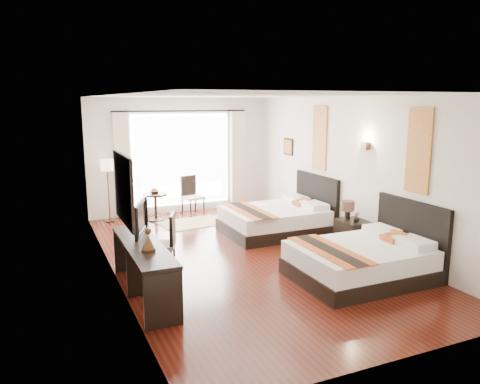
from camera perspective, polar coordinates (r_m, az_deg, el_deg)
name	(u,v)px	position (r m, az deg, el deg)	size (l,w,h in m)	color
floor	(244,256)	(8.39, 0.53, -7.86)	(4.50, 7.50, 0.01)	#37100A
ceiling	(245,96)	(7.94, 0.56, 11.59)	(4.50, 7.50, 0.02)	white
wall_headboard	(351,171)	(9.19, 13.41, 2.52)	(0.01, 7.50, 2.80)	silver
wall_desk	(111,188)	(7.42, -15.45, 0.44)	(0.01, 7.50, 2.80)	silver
wall_window	(181,156)	(11.53, -7.18, 4.41)	(4.50, 0.01, 2.80)	silver
wall_entry	(399,234)	(4.96, 18.76, -4.92)	(4.50, 0.01, 2.80)	silver
window_glass	(181,160)	(11.53, -7.15, 3.91)	(2.40, 0.02, 2.20)	white
sheer_curtain	(182,160)	(11.47, -7.06, 3.88)	(2.30, 0.02, 2.10)	white
drape_left	(122,164)	(11.11, -14.19, 3.29)	(0.35, 0.14, 2.35)	beige
drape_right	(237,158)	(11.93, -0.31, 4.14)	(0.35, 0.14, 2.35)	beige
art_panel_near	(419,151)	(7.85, 20.96, 4.73)	(0.03, 0.50, 1.35)	#913815
art_panel_far	(320,138)	(10.01, 9.68, 6.51)	(0.03, 0.50, 1.35)	#913815
wall_sconce	(365,146)	(8.75, 15.04, 5.46)	(0.10, 0.14, 0.14)	#4E331C
mirror_frame	(123,189)	(6.47, -14.04, 0.35)	(0.04, 1.25, 0.95)	black
mirror_glass	(125,189)	(6.48, -13.82, 0.37)	(0.01, 1.12, 0.82)	white
bed_near	(364,259)	(7.57, 14.91, -7.94)	(2.05, 1.60, 1.15)	black
bed_far	(278,219)	(9.79, 4.66, -3.25)	(2.07, 1.62, 1.17)	black
nightstand	(352,235)	(8.93, 13.55, -5.10)	(0.47, 0.58, 0.55)	black
table_lamp	(348,208)	(8.91, 13.01, -1.86)	(0.25, 0.25, 0.39)	black
vase	(356,222)	(8.77, 13.96, -3.52)	(0.11, 0.11, 0.12)	black
console_desk	(144,269)	(6.82, -11.65, -9.21)	(0.50, 2.20, 0.76)	black
television	(135,218)	(7.16, -12.63, -3.05)	(0.86, 0.11, 0.50)	black
bronze_figurine	(148,241)	(6.33, -11.13, -5.88)	(0.19, 0.19, 0.28)	#4E331C
desk_chair	(162,254)	(7.67, -9.46, -7.51)	(0.58, 0.58, 0.96)	#C8B39A
floor_lamp	(107,169)	(10.88, -15.88, 2.66)	(0.29, 0.29, 1.44)	black
side_table	(156,207)	(10.90, -10.25, -1.82)	(0.55, 0.55, 0.64)	black
fruit_bowl	(155,192)	(10.87, -10.36, 0.00)	(0.23, 0.23, 0.06)	#4B331A
window_chair	(193,203)	(11.30, -5.80, -1.39)	(0.54, 0.54, 0.95)	#C8B39A
jute_rug	(192,223)	(10.62, -5.82, -3.78)	(1.39, 0.95, 0.01)	tan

